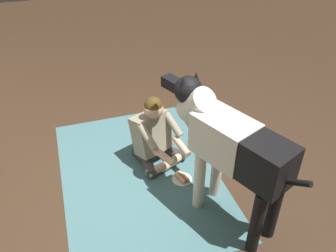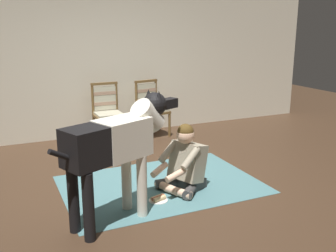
% 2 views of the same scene
% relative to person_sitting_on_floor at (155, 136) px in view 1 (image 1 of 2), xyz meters
% --- Properties ---
extents(ground_plane, '(14.81, 14.81, 0.00)m').
position_rel_person_sitting_on_floor_xyz_m(ground_plane, '(-0.23, 0.18, -0.33)').
color(ground_plane, '#402C1D').
extents(area_rug, '(2.37, 1.62, 0.01)m').
position_rel_person_sitting_on_floor_xyz_m(area_rug, '(-0.20, 0.24, -0.33)').
color(area_rug, slate).
rests_on(area_rug, ground).
extents(person_sitting_on_floor, '(0.73, 0.62, 0.81)m').
position_rel_person_sitting_on_floor_xyz_m(person_sitting_on_floor, '(0.00, 0.00, 0.00)').
color(person_sitting_on_floor, '#3D3A3A').
rests_on(person_sitting_on_floor, ground).
extents(large_dog, '(1.48, 0.74, 1.26)m').
position_rel_person_sitting_on_floor_xyz_m(large_dog, '(-0.93, -0.39, 0.48)').
color(large_dog, silver).
rests_on(large_dog, ground).
extents(hot_dog_on_plate, '(0.21, 0.21, 0.06)m').
position_rel_person_sitting_on_floor_xyz_m(hot_dog_on_plate, '(-0.42, -0.17, -0.30)').
color(hot_dog_on_plate, silver).
rests_on(hot_dog_on_plate, ground).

